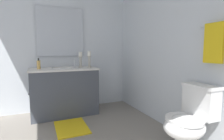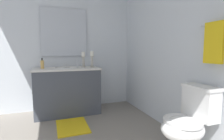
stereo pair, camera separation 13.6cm
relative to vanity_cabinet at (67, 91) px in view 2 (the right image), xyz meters
name	(u,v)px [view 2 (the right image)]	position (x,y,z in m)	size (l,w,h in m)	color
wall_back	(179,42)	(1.27, 1.32, 0.81)	(3.18, 0.04, 2.45)	silver
wall_left	(63,45)	(-0.33, -0.04, 0.81)	(0.04, 2.72, 2.45)	silver
vanity_cabinet	(67,91)	(0.00, 0.00, 0.00)	(0.58, 1.13, 0.82)	#474C56
sink_basin	(67,70)	(0.00, 0.00, 0.37)	(0.40, 0.40, 0.24)	white
mirror	(64,32)	(-0.28, 0.00, 1.05)	(0.02, 0.84, 0.89)	silver
candle_holder_tall	(92,59)	(0.04, 0.45, 0.56)	(0.09, 0.09, 0.29)	#B7B2A5
candle_holder_short	(83,59)	(-0.02, 0.30, 0.56)	(0.09, 0.09, 0.28)	#B7B2A5
soap_bottle	(42,64)	(-0.01, -0.40, 0.48)	(0.06, 0.06, 0.18)	#E5B259
toilet	(188,123)	(1.78, 1.04, -0.04)	(0.39, 0.54, 0.75)	white
towel_near_vanity	(214,43)	(1.85, 1.24, 0.78)	(0.21, 0.03, 0.41)	yellow
bath_mat	(72,126)	(0.62, 0.00, -0.40)	(0.60, 0.44, 0.02)	yellow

